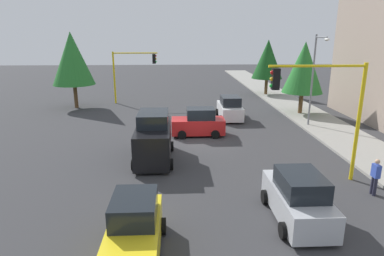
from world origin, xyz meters
name	(u,v)px	position (x,y,z in m)	size (l,w,h in m)	color
ground_plane	(194,144)	(0.00, 0.00, 0.00)	(120.00, 120.00, 0.00)	#353538
sidewalk_kerb	(319,122)	(-5.00, 10.50, 0.07)	(80.00, 4.00, 0.15)	gray
lane_arrow_near	(122,256)	(11.51, -3.00, 0.01)	(2.40, 1.10, 1.10)	silver
traffic_signal_far_right	(132,67)	(-14.00, -5.64, 3.77)	(0.36, 4.59, 5.31)	yellow
traffic_signal_near_left	(324,99)	(6.00, 5.71, 4.07)	(0.36, 4.59, 5.76)	yellow
street_lamp_curbside	(315,71)	(-3.61, 9.20, 4.35)	(2.15, 0.28, 7.00)	slate
tree_opposite_side	(72,59)	(-12.00, -11.00, 4.76)	(3.98, 3.98, 7.26)	brown
tree_roadside_mid	(304,68)	(-8.00, 10.00, 4.20)	(3.53, 3.53, 6.42)	brown
tree_roadside_far	(268,59)	(-18.00, 9.50, 4.21)	(3.54, 3.54, 6.43)	brown
delivery_van_black	(154,138)	(2.74, -2.48, 1.28)	(4.80, 2.22, 2.77)	black
car_red	(199,123)	(-2.00, 0.41, 0.90)	(2.01, 3.74, 1.98)	red
car_silver	(298,198)	(9.55, 3.48, 0.90)	(4.13, 2.05, 1.98)	#B2B5BA
car_yellow	(135,229)	(11.40, -2.57, 0.89)	(3.73, 1.94, 1.98)	yellow
car_white	(230,108)	(-6.73, 3.41, 0.90)	(4.15, 2.05, 1.98)	white
pedestrian_crossing	(375,176)	(7.66, 7.66, 0.91)	(0.40, 0.24, 1.70)	#262638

